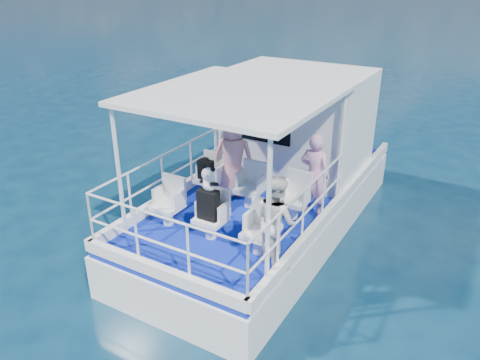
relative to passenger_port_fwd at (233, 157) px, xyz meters
name	(u,v)px	position (x,y,z in m)	size (l,w,h in m)	color
ground	(244,251)	(0.51, -0.47, -1.70)	(2000.00, 2000.00, 0.00)	#08253E
hull	(267,228)	(0.51, 0.53, -1.70)	(3.00, 7.00, 1.60)	white
deck	(268,192)	(0.51, 0.53, -0.85)	(2.90, 6.90, 0.10)	navy
cabin	(297,121)	(0.51, 1.83, 0.30)	(2.85, 2.00, 2.20)	white
canopy	(238,94)	(0.51, -0.67, 1.44)	(3.00, 3.20, 0.08)	white
canopy_posts	(237,160)	(0.51, -0.72, 0.30)	(2.77, 2.97, 2.20)	white
railings	(227,198)	(0.51, -1.05, -0.30)	(2.84, 3.59, 1.00)	white
seat_port_fwd	(209,187)	(-0.39, -0.27, -0.61)	(0.48, 0.46, 0.38)	white
seat_center_fwd	(249,197)	(0.51, -0.27, -0.61)	(0.48, 0.46, 0.38)	white
seat_stbd_fwd	(293,208)	(1.41, -0.27, -0.61)	(0.48, 0.46, 0.38)	white
seat_port_aft	(168,214)	(-0.39, -1.57, -0.61)	(0.48, 0.46, 0.38)	white
seat_center_aft	(211,227)	(0.51, -1.57, -0.61)	(0.48, 0.46, 0.38)	white
seat_stbd_aft	(259,242)	(1.41, -1.57, -0.61)	(0.48, 0.46, 0.38)	white
passenger_port_fwd	(233,157)	(0.00, 0.00, 0.00)	(0.60, 0.43, 1.61)	pink
passenger_stbd_fwd	(314,175)	(1.63, 0.08, -0.04)	(0.56, 0.37, 1.53)	pink
passenger_stbd_aft	(276,221)	(1.73, -1.66, -0.09)	(0.69, 0.54, 1.43)	silver
backpack_port	(206,170)	(-0.42, -0.33, -0.23)	(0.29, 0.16, 0.38)	black
backpack_center	(208,205)	(0.50, -1.62, -0.17)	(0.34, 0.19, 0.51)	black
compact_camera	(206,159)	(-0.41, -0.32, -0.01)	(0.09, 0.06, 0.06)	black
panda	(209,178)	(0.52, -1.60, 0.29)	(0.27, 0.22, 0.41)	white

